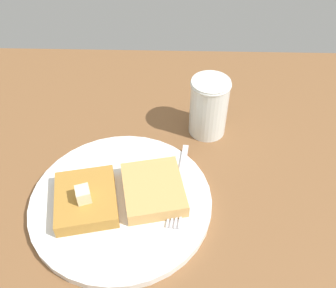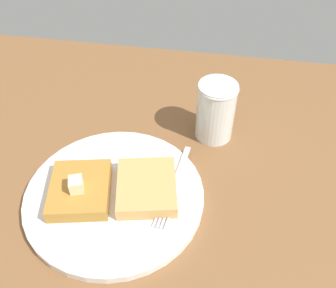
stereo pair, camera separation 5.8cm
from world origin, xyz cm
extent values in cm
cube|color=brown|center=(0.00, 0.00, 1.31)|extent=(105.16, 105.16, 2.62)
cylinder|color=white|center=(-2.60, 9.32, 3.27)|extent=(26.53, 26.53, 1.30)
torus|color=navy|center=(-2.60, 9.32, 3.52)|extent=(26.53, 26.53, 0.80)
cube|color=#AE7930|center=(-7.33, 8.29, 5.00)|extent=(10.41, 11.43, 2.15)
cube|color=tan|center=(2.13, 10.35, 5.00)|extent=(10.41, 11.43, 2.15)
cube|color=beige|center=(-7.26, 7.52, 7.12)|extent=(2.47, 2.60, 2.09)
cube|color=silver|center=(6.36, 15.34, 4.10)|extent=(2.06, 10.04, 0.36)
cube|color=silver|center=(5.62, 8.98, 4.10)|extent=(2.51, 3.04, 0.36)
cube|color=silver|center=(6.09, 5.91, 4.10)|extent=(0.69, 3.22, 0.36)
cube|color=silver|center=(5.54, 5.97, 4.10)|extent=(0.69, 3.22, 0.36)
cube|color=silver|center=(4.99, 6.04, 4.10)|extent=(0.69, 3.22, 0.36)
cube|color=silver|center=(4.45, 6.10, 4.10)|extent=(0.69, 3.22, 0.36)
cylinder|color=#55270A|center=(10.71, 25.88, 5.68)|extent=(5.90, 5.90, 6.12)
cylinder|color=silver|center=(10.71, 25.88, 7.87)|extent=(6.42, 6.42, 10.50)
torus|color=silver|center=(10.71, 25.88, 12.68)|extent=(6.66, 6.66, 0.50)
camera|label=1|loc=(5.20, -23.46, 47.97)|focal=40.00mm
camera|label=2|loc=(10.96, -22.90, 47.97)|focal=40.00mm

